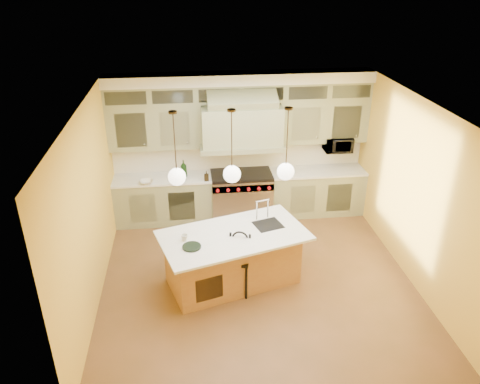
{
  "coord_description": "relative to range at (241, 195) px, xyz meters",
  "views": [
    {
      "loc": [
        -1.01,
        -6.24,
        4.7
      ],
      "look_at": [
        -0.2,
        0.7,
        1.26
      ],
      "focal_mm": 35.0,
      "sensor_mm": 36.0,
      "label": 1
    }
  ],
  "objects": [
    {
      "name": "wall_right",
      "position": [
        2.5,
        -2.14,
        0.96
      ],
      "size": [
        0.0,
        5.0,
        5.0
      ],
      "primitive_type": "plane",
      "rotation": [
        1.57,
        0.0,
        -1.57
      ],
      "color": "gold",
      "rests_on": "ground"
    },
    {
      "name": "wall_back",
      "position": [
        0.0,
        0.36,
        0.96
      ],
      "size": [
        5.0,
        0.0,
        5.0
      ],
      "primitive_type": "plane",
      "rotation": [
        1.57,
        0.0,
        0.0
      ],
      "color": "gold",
      "rests_on": "ground"
    },
    {
      "name": "counter_stool",
      "position": [
        -0.33,
        -2.42,
        0.09
      ],
      "size": [
        0.44,
        0.44,
        1.02
      ],
      "rotation": [
        0.0,
        0.0,
        -0.3
      ],
      "color": "black",
      "rests_on": "floor"
    },
    {
      "name": "pendant_center",
      "position": [
        -0.4,
        -2.16,
        1.46
      ],
      "size": [
        0.26,
        0.26,
        1.11
      ],
      "color": "#2D2319",
      "rests_on": "ceiling"
    },
    {
      "name": "kitchen_island",
      "position": [
        -0.39,
        -2.16,
        -0.01
      ],
      "size": [
        2.5,
        1.79,
        1.35
      ],
      "rotation": [
        0.0,
        0.0,
        0.29
      ],
      "color": "#9C5F37",
      "rests_on": "floor"
    },
    {
      "name": "pendant_right",
      "position": [
        0.4,
        -2.16,
        1.46
      ],
      "size": [
        0.26,
        0.26,
        1.11
      ],
      "color": "#2D2319",
      "rests_on": "ceiling"
    },
    {
      "name": "pendant_left",
      "position": [
        -1.2,
        -2.16,
        1.46
      ],
      "size": [
        0.26,
        0.26,
        1.11
      ],
      "color": "#2D2319",
      "rests_on": "ceiling"
    },
    {
      "name": "cup",
      "position": [
        -1.14,
        -2.3,
        0.48
      ],
      "size": [
        0.12,
        0.12,
        0.1
      ],
      "primitive_type": "imported",
      "rotation": [
        0.0,
        0.0,
        -0.12
      ],
      "color": "silver",
      "rests_on": "kitchen_island"
    },
    {
      "name": "wall_front",
      "position": [
        0.0,
        -4.64,
        0.96
      ],
      "size": [
        5.0,
        0.0,
        5.0
      ],
      "primitive_type": "plane",
      "rotation": [
        -1.57,
        0.0,
        0.0
      ],
      "color": "gold",
      "rests_on": "ground"
    },
    {
      "name": "oil_bottle_b",
      "position": [
        -0.7,
        -0.22,
        0.55
      ],
      "size": [
        0.09,
        0.09,
        0.19
      ],
      "primitive_type": "imported",
      "rotation": [
        0.0,
        0.0,
        -0.0
      ],
      "color": "black",
      "rests_on": "back_cabinetry"
    },
    {
      "name": "back_cabinetry",
      "position": [
        0.0,
        0.09,
        0.94
      ],
      "size": [
        5.0,
        0.77,
        2.9
      ],
      "color": "gray",
      "rests_on": "floor"
    },
    {
      "name": "fruit_bowl",
      "position": [
        -1.83,
        -0.22,
        0.48
      ],
      "size": [
        0.28,
        0.28,
        0.06
      ],
      "primitive_type": "imported",
      "rotation": [
        0.0,
        0.0,
        0.12
      ],
      "color": "silver",
      "rests_on": "back_cabinetry"
    },
    {
      "name": "oil_bottle_a",
      "position": [
        -1.13,
        0.01,
        0.62
      ],
      "size": [
        0.14,
        0.15,
        0.34
      ],
      "primitive_type": "imported",
      "rotation": [
        0.0,
        0.0,
        0.11
      ],
      "color": "#143213",
      "rests_on": "back_cabinetry"
    },
    {
      "name": "floor",
      "position": [
        0.0,
        -2.14,
        -0.49
      ],
      "size": [
        5.0,
        5.0,
        0.0
      ],
      "primitive_type": "plane",
      "color": "brown",
      "rests_on": "ground"
    },
    {
      "name": "range",
      "position": [
        0.0,
        0.0,
        0.0
      ],
      "size": [
        1.2,
        0.74,
        0.96
      ],
      "color": "silver",
      "rests_on": "floor"
    },
    {
      "name": "ceiling",
      "position": [
        0.0,
        -2.14,
        2.41
      ],
      "size": [
        5.0,
        5.0,
        0.0
      ],
      "primitive_type": "plane",
      "rotation": [
        3.14,
        0.0,
        0.0
      ],
      "color": "white",
      "rests_on": "wall_back"
    },
    {
      "name": "wall_left",
      "position": [
        -2.5,
        -2.14,
        0.96
      ],
      "size": [
        0.0,
        5.0,
        5.0
      ],
      "primitive_type": "plane",
      "rotation": [
        1.57,
        0.0,
        1.57
      ],
      "color": "gold",
      "rests_on": "ground"
    },
    {
      "name": "microwave",
      "position": [
        1.95,
        0.11,
        0.96
      ],
      "size": [
        0.54,
        0.37,
        0.3
      ],
      "primitive_type": "imported",
      "color": "black",
      "rests_on": "back_cabinetry"
    }
  ]
}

